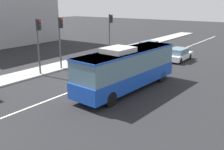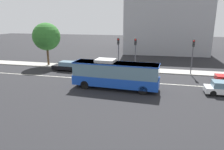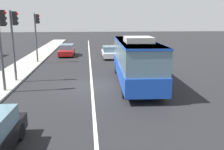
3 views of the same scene
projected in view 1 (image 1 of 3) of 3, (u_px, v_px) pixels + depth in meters
The scene contains 9 objects.
ground_plane at pixel (94, 83), 21.06m from camera, with size 160.00×160.00×0.00m, color black.
sidewalk_kerb at pixel (43, 70), 24.77m from camera, with size 80.00×2.78×0.14m, color #9E9B93.
lane_centre_line at pixel (94, 83), 21.06m from camera, with size 76.00×0.16×0.01m, color silver.
transit_bus at pixel (128, 67), 18.99m from camera, with size 10.12×3.04×3.46m.
sedan_red at pixel (148, 47), 34.02m from camera, with size 4.52×1.86×1.46m.
sedan_white at pixel (179, 54), 29.03m from camera, with size 4.50×1.82×1.46m.
traffic_light_near_corner at pixel (39, 37), 22.30m from camera, with size 0.34×0.62×5.20m.
traffic_light_mid_block at pixel (60, 34), 24.35m from camera, with size 0.32×0.62×5.20m.
traffic_light_far_corner at pixel (110, 28), 30.74m from camera, with size 0.34×0.62×5.20m.
Camera 1 is at (-15.23, -13.12, 6.50)m, focal length 39.94 mm.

